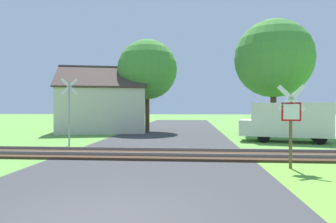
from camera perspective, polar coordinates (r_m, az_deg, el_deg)
road_asphalt at (r=7.39m, az=-8.00°, el=-14.76°), size 7.76×80.00×0.01m
rail_track at (r=12.46m, az=-2.68°, el=-8.10°), size 60.00×2.60×0.22m
stop_sign_near at (r=10.42m, az=22.37°, el=-1.35°), size 0.88×0.18×2.72m
crossing_sign_far at (r=16.25m, az=-18.31°, el=0.86°), size 0.86×0.21×3.50m
house at (r=25.23m, az=-12.42°, el=0.66°), size 8.16×7.75×5.40m
tree_center at (r=24.83m, az=-3.96°, el=7.95°), size 4.89×4.89×7.53m
tree_right at (r=23.63m, az=19.47°, el=9.45°), size 5.70×5.70×8.43m
mail_truck at (r=18.46m, az=21.76°, el=-1.58°), size 5.21×3.04×2.24m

